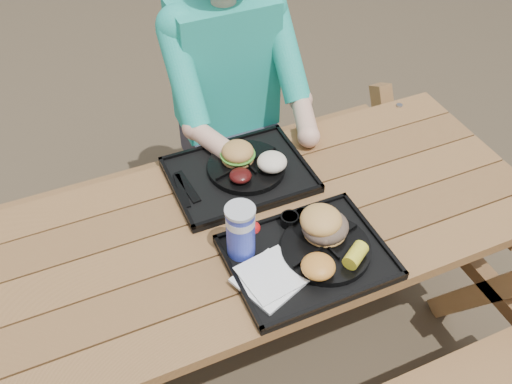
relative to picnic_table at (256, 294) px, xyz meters
name	(u,v)px	position (x,y,z in m)	size (l,w,h in m)	color
ground	(256,350)	(0.00, 0.00, -0.38)	(60.00, 60.00, 0.00)	#999999
picnic_table	(256,294)	(0.00, 0.00, 0.00)	(1.80, 1.49, 0.75)	#999999
tray_near	(307,258)	(0.08, -0.20, 0.39)	(0.45, 0.35, 0.02)	black
tray_far	(239,176)	(0.03, 0.21, 0.39)	(0.45, 0.35, 0.02)	black
plate_near	(326,249)	(0.13, -0.20, 0.41)	(0.26, 0.26, 0.02)	black
plate_far	(246,167)	(0.06, 0.22, 0.41)	(0.26, 0.26, 0.02)	black
napkin_stack	(269,280)	(-0.06, -0.23, 0.40)	(0.16, 0.16, 0.02)	white
soda_cup	(241,232)	(-0.09, -0.10, 0.48)	(0.08, 0.08, 0.16)	#1727AF
condiment_bbq	(290,220)	(0.08, -0.06, 0.41)	(0.06, 0.06, 0.03)	#320A05
condiment_mustard	(303,217)	(0.13, -0.07, 0.41)	(0.05, 0.05, 0.03)	yellow
sandwich	(326,217)	(0.15, -0.15, 0.48)	(0.13, 0.13, 0.13)	#E3A050
mac_cheese	(318,266)	(0.07, -0.27, 0.44)	(0.10, 0.10, 0.05)	gold
corn_cob	(356,255)	(0.18, -0.28, 0.44)	(0.08, 0.08, 0.05)	yellow
cutlery_far	(187,187)	(-0.15, 0.21, 0.40)	(0.03, 0.16, 0.01)	black
burger	(238,148)	(0.04, 0.25, 0.46)	(0.11, 0.11, 0.10)	#CA8D47
baked_beans	(240,176)	(0.02, 0.16, 0.43)	(0.07, 0.07, 0.03)	#410D0D
potato_salad	(272,162)	(0.13, 0.17, 0.44)	(0.10, 0.10, 0.05)	white
diner	(228,116)	(0.18, 0.68, 0.27)	(0.48, 0.84, 1.28)	teal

